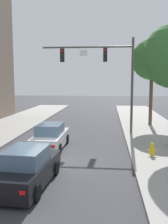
{
  "coord_description": "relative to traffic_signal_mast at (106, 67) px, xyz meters",
  "views": [
    {
      "loc": [
        2.75,
        -12.51,
        4.29
      ],
      "look_at": [
        0.95,
        5.88,
        2.0
      ],
      "focal_mm": 40.41,
      "sensor_mm": 36.0,
      "label": 1
    }
  ],
  "objects": [
    {
      "name": "street_tree_second",
      "position": [
        4.19,
        3.71,
        0.85
      ],
      "size": [
        3.79,
        3.79,
        8.0
      ],
      "color": "brown",
      "rests_on": "sidewalk_right"
    },
    {
      "name": "traffic_signal_mast",
      "position": [
        0.0,
        0.0,
        0.0
      ],
      "size": [
        7.29,
        0.38,
        7.5
      ],
      "color": "#514C47",
      "rests_on": "sidewalk_right"
    },
    {
      "name": "car_following_black",
      "position": [
        -3.03,
        -10.72,
        -4.65
      ],
      "size": [
        2.02,
        4.32,
        1.6
      ],
      "color": "black",
      "rests_on": "ground"
    },
    {
      "name": "fire_hydrant",
      "position": [
        2.68,
        -6.4,
        -4.87
      ],
      "size": [
        0.48,
        0.24,
        0.72
      ],
      "color": "gold",
      "rests_on": "sidewalk_right"
    },
    {
      "name": "car_lead_white",
      "position": [
        -3.42,
        -4.93,
        -4.65
      ],
      "size": [
        1.86,
        4.25,
        1.6
      ],
      "color": "silver",
      "rests_on": "ground"
    },
    {
      "name": "ground_plane",
      "position": [
        -2.51,
        -7.87,
        -5.38
      ],
      "size": [
        120.0,
        120.0,
        0.0
      ],
      "primitive_type": "plane",
      "color": "#38383D"
    }
  ]
}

